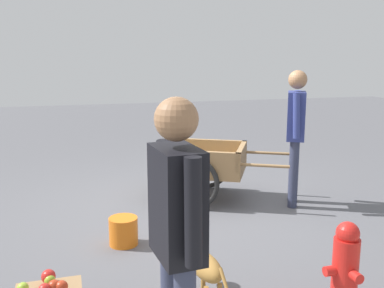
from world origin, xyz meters
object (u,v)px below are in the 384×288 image
object	(u,v)px
fire_hydrant	(345,268)
bystander_person	(177,226)
vendor_person	(296,126)
dog	(202,263)
fruit_cart	(200,165)
plastic_bucket	(123,231)

from	to	relation	value
fire_hydrant	bystander_person	xyz separation A→B (m)	(1.30, 0.41, 0.61)
vendor_person	dog	world-z (taller)	vendor_person
fruit_cart	fire_hydrant	xyz separation A→B (m)	(-0.22, 2.71, -0.10)
vendor_person	plastic_bucket	bearing A→B (deg)	15.78
fire_hydrant	bystander_person	distance (m)	1.49
fruit_cart	bystander_person	size ratio (longest dim) A/B	1.14
vendor_person	fire_hydrant	bearing A→B (deg)	69.80
vendor_person	plastic_bucket	distance (m)	2.36
dog	bystander_person	bearing A→B (deg)	64.93
fruit_cart	fire_hydrant	world-z (taller)	fruit_cart
vendor_person	bystander_person	world-z (taller)	vendor_person
plastic_bucket	vendor_person	bearing A→B (deg)	-164.22
fruit_cart	plastic_bucket	xyz separation A→B (m)	(1.11, 1.14, -0.30)
plastic_bucket	fruit_cart	bearing A→B (deg)	-134.31
bystander_person	fruit_cart	bearing A→B (deg)	-109.12
vendor_person	plastic_bucket	xyz separation A→B (m)	(2.13, 0.60, -0.83)
vendor_person	bystander_person	size ratio (longest dim) A/B	1.02
fruit_cart	vendor_person	xyz separation A→B (m)	(-1.01, 0.54, 0.53)
fruit_cart	plastic_bucket	size ratio (longest dim) A/B	6.61
fire_hydrant	plastic_bucket	bearing A→B (deg)	-49.72
fruit_cart	dog	xyz separation A→B (m)	(0.67, 2.24, -0.16)
fruit_cart	vendor_person	world-z (taller)	vendor_person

